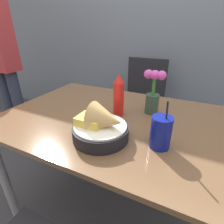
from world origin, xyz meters
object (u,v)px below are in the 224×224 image
at_px(chair_far_window, 143,96).
at_px(drink_cup, 161,133).
at_px(ketchup_bottle, 119,96).
at_px(flower_vase, 153,93).
at_px(food_basket, 102,127).
at_px(person_standing, 1,55).

distance_m(chair_far_window, drink_cup, 1.14).
distance_m(chair_far_window, ketchup_bottle, 0.92).
xyz_separation_m(chair_far_window, flower_vase, (0.26, -0.75, 0.31)).
xyz_separation_m(food_basket, ketchup_bottle, (-0.03, 0.24, 0.05)).
xyz_separation_m(ketchup_bottle, flower_vase, (0.16, 0.11, 0.01)).
relative_size(food_basket, flower_vase, 1.01).
height_order(food_basket, person_standing, person_standing).
height_order(food_basket, flower_vase, flower_vase).
relative_size(ketchup_bottle, person_standing, 0.14).
relative_size(food_basket, person_standing, 0.15).
xyz_separation_m(ketchup_bottle, drink_cup, (0.27, -0.19, -0.05)).
height_order(drink_cup, person_standing, person_standing).
distance_m(food_basket, ketchup_bottle, 0.25).
relative_size(chair_far_window, drink_cup, 4.17).
xyz_separation_m(drink_cup, flower_vase, (-0.11, 0.30, 0.06)).
bearing_deg(person_standing, ketchup_bottle, -12.83).
bearing_deg(food_basket, chair_far_window, 96.62).
xyz_separation_m(ketchup_bottle, person_standing, (-1.40, 0.32, 0.09)).
relative_size(flower_vase, person_standing, 0.15).
distance_m(chair_far_window, person_standing, 1.46).
bearing_deg(flower_vase, ketchup_bottle, -146.50).
bearing_deg(flower_vase, drink_cup, -69.89).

